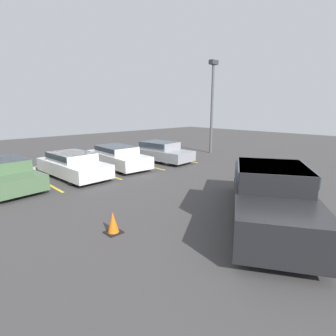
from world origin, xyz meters
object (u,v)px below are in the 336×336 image
at_px(pickup_truck, 269,192).
at_px(parked_sedan_c, 117,156).
at_px(parked_sedan_a, 3,173).
at_px(parked_sedan_d, 160,151).
at_px(light_post, 212,99).
at_px(traffic_cone, 113,223).
at_px(parked_sedan_b, 73,164).
at_px(wheel_stop_curb, 48,166).

distance_m(pickup_truck, parked_sedan_c, 9.39).
bearing_deg(parked_sedan_a, parked_sedan_c, 85.52).
bearing_deg(parked_sedan_d, parked_sedan_a, -96.75).
xyz_separation_m(parked_sedan_a, light_post, (13.68, -0.48, 3.32)).
height_order(pickup_truck, traffic_cone, pickup_truck).
bearing_deg(parked_sedan_b, traffic_cone, -18.71).
xyz_separation_m(light_post, wheel_stop_curb, (-10.86, 3.32, -3.92)).
xyz_separation_m(pickup_truck, parked_sedan_a, (-4.94, 9.20, -0.22)).
xyz_separation_m(parked_sedan_b, parked_sedan_d, (5.77, -0.02, 0.01)).
height_order(light_post, traffic_cone, light_post).
height_order(parked_sedan_a, wheel_stop_curb, parked_sedan_a).
bearing_deg(wheel_stop_curb, parked_sedan_d, -27.59).
xyz_separation_m(parked_sedan_a, parked_sedan_b, (2.94, -0.22, -0.01)).
bearing_deg(light_post, pickup_truck, -135.06).
distance_m(parked_sedan_b, parked_sedan_d, 5.77).
xyz_separation_m(parked_sedan_b, wheel_stop_curb, (-0.12, 3.06, -0.58)).
height_order(parked_sedan_d, light_post, light_post).
xyz_separation_m(light_post, traffic_cone, (-12.58, -6.24, -3.71)).
xyz_separation_m(parked_sedan_d, wheel_stop_curb, (-5.89, 3.08, -0.60)).
xyz_separation_m(pickup_truck, traffic_cone, (-3.85, 2.48, -0.60)).
xyz_separation_m(pickup_truck, light_post, (8.73, 8.72, 3.10)).
relative_size(pickup_truck, traffic_cone, 10.45).
height_order(pickup_truck, parked_sedan_d, pickup_truck).
height_order(traffic_cone, wheel_stop_curb, traffic_cone).
relative_size(parked_sedan_c, traffic_cone, 7.71).
distance_m(parked_sedan_c, wheel_stop_curb, 4.02).
height_order(parked_sedan_c, wheel_stop_curb, parked_sedan_c).
relative_size(light_post, traffic_cone, 11.07).
distance_m(pickup_truck, parked_sedan_d, 9.72).
bearing_deg(traffic_cone, parked_sedan_b, 74.07).
height_order(pickup_truck, parked_sedan_a, pickup_truck).
height_order(parked_sedan_c, traffic_cone, parked_sedan_c).
relative_size(parked_sedan_d, traffic_cone, 7.30).
bearing_deg(traffic_cone, light_post, 26.36).
distance_m(parked_sedan_a, parked_sedan_d, 8.72).
xyz_separation_m(pickup_truck, wheel_stop_curb, (-2.12, 12.04, -0.81)).
xyz_separation_m(parked_sedan_a, traffic_cone, (1.09, -6.72, -0.39)).
bearing_deg(parked_sedan_c, traffic_cone, -30.78).
bearing_deg(pickup_truck, parked_sedan_c, 53.26).
relative_size(parked_sedan_c, light_post, 0.70).
bearing_deg(wheel_stop_curb, pickup_truck, -80.00).
bearing_deg(parked_sedan_b, wheel_stop_curb, 179.54).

